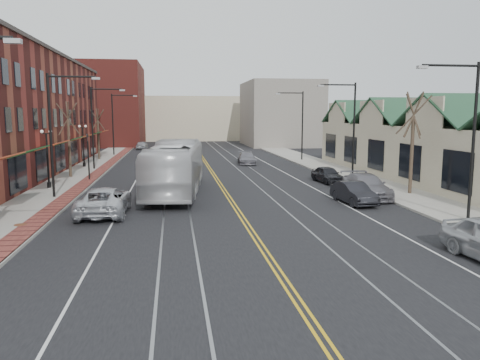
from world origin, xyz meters
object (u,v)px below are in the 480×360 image
object	(u,v)px
parked_car_b	(354,193)
parked_car_c	(366,186)
parked_car_d	(328,175)
transit_bus	(176,168)
parked_suv	(104,201)

from	to	relation	value
parked_car_b	parked_car_c	world-z (taller)	parked_car_c
parked_car_c	parked_car_d	world-z (taller)	parked_car_c
transit_bus	parked_car_d	world-z (taller)	transit_bus
parked_suv	parked_car_b	world-z (taller)	parked_suv
parked_car_b	parked_car_d	world-z (taller)	parked_car_b
transit_bus	parked_car_b	world-z (taller)	transit_bus
parked_car_b	parked_car_c	bearing A→B (deg)	44.65
transit_bus	parked_car_c	distance (m)	13.11
parked_car_d	parked_suv	bearing A→B (deg)	-154.34
parked_suv	parked_car_b	size ratio (longest dim) A/B	1.35
parked_suv	parked_car_d	size ratio (longest dim) A/B	1.42
parked_car_b	parked_car_d	xyz separation A→B (m)	(1.27, 8.80, -0.01)
parked_suv	parked_car_d	xyz separation A→B (m)	(16.27, 9.87, -0.11)
transit_bus	parked_car_c	world-z (taller)	transit_bus
parked_suv	parked_car_c	distance (m)	16.86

